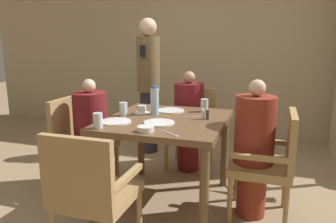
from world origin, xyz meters
TOP-DOWN VIEW (x-y plane):
  - ground_plane at (0.00, 0.00)m, footprint 16.00×16.00m
  - wall_back at (0.00, 2.36)m, footprint 8.00×0.06m
  - dining_table at (0.00, 0.00)m, footprint 1.02×1.09m
  - chair_left_side at (-0.88, 0.00)m, footprint 0.49×0.49m
  - diner_in_left_chair at (-0.75, 0.00)m, footprint 0.32×0.32m
  - chair_far_side at (0.00, 0.92)m, footprint 0.49×0.49m
  - diner_in_far_chair at (-0.00, 0.79)m, footprint 0.32×0.32m
  - chair_right_side at (0.88, 0.00)m, footprint 0.49×0.49m
  - diner_in_right_chair at (0.75, 0.00)m, footprint 0.32×0.32m
  - chair_near_corner at (-0.20, -0.92)m, footprint 0.49×0.49m
  - standing_host at (-0.64, 1.22)m, footprint 0.29×0.33m
  - plate_main_left at (-0.05, 0.29)m, footprint 0.26×0.26m
  - plate_main_right at (-0.00, -0.18)m, footprint 0.26×0.26m
  - plate_dessert_center at (-0.35, -0.26)m, footprint 0.26×0.26m
  - teacup_with_saucer at (-0.28, 0.13)m, footprint 0.14×0.14m
  - bowl_small at (-0.01, -0.44)m, footprint 0.13×0.13m
  - water_bottle at (-0.15, 0.12)m, footprint 0.08×0.08m
  - glass_tall_near at (-0.40, -0.02)m, footprint 0.07×0.07m
  - glass_tall_mid at (0.26, 0.37)m, footprint 0.07×0.07m
  - glass_tall_far at (-0.39, -0.47)m, footprint 0.07×0.07m
  - salt_shaker at (0.31, 0.08)m, footprint 0.03×0.03m
  - pepper_shaker at (0.35, 0.08)m, footprint 0.03×0.03m
  - fork_beside_plate at (0.19, -0.45)m, footprint 0.17×0.12m
  - knife_beside_plate at (0.18, 0.12)m, footprint 0.20×0.08m

SIDE VIEW (x-z plane):
  - ground_plane at x=0.00m, z-range 0.00..0.00m
  - chair_left_side at x=-0.88m, z-range 0.05..0.95m
  - chair_far_side at x=0.00m, z-range 0.05..0.95m
  - chair_right_side at x=0.88m, z-range 0.05..0.95m
  - chair_near_corner at x=-0.20m, z-range 0.05..0.95m
  - diner_in_left_chair at x=-0.75m, z-range 0.02..1.11m
  - diner_in_far_chair at x=0.00m, z-range 0.02..1.13m
  - diner_in_right_chair at x=0.75m, z-range 0.02..1.16m
  - dining_table at x=0.00m, z-range 0.28..1.06m
  - knife_beside_plate at x=0.18m, z-range 0.78..0.78m
  - fork_beside_plate at x=0.19m, z-range 0.78..0.78m
  - plate_main_left at x=-0.05m, z-range 0.78..0.79m
  - plate_main_right at x=0.00m, z-range 0.78..0.79m
  - plate_dessert_center at x=-0.35m, z-range 0.78..0.79m
  - bowl_small at x=-0.01m, z-range 0.78..0.82m
  - teacup_with_saucer at x=-0.28m, z-range 0.77..0.84m
  - pepper_shaker at x=0.35m, z-range 0.78..0.86m
  - salt_shaker at x=0.31m, z-range 0.78..0.86m
  - glass_tall_near at x=-0.40m, z-range 0.78..0.90m
  - glass_tall_mid at x=0.26m, z-range 0.78..0.90m
  - glass_tall_far at x=-0.39m, z-range 0.78..0.90m
  - water_bottle at x=-0.15m, z-range 0.77..1.03m
  - standing_host at x=-0.64m, z-range 0.06..1.77m
  - wall_back at x=0.00m, z-range 0.00..2.80m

